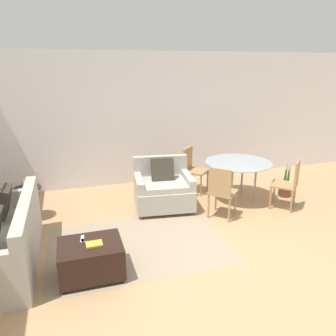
# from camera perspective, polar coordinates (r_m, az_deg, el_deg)

# --- Properties ---
(ground_plane) EXTENTS (20.00, 20.00, 0.00)m
(ground_plane) POSITION_cam_1_polar(r_m,az_deg,el_deg) (4.48, 10.47, -16.33)
(ground_plane) COLOR tan
(wall_back) EXTENTS (12.00, 0.06, 2.75)m
(wall_back) POSITION_cam_1_polar(r_m,az_deg,el_deg) (7.06, -2.00, 8.56)
(wall_back) COLOR white
(wall_back) RESTS_ON ground_plane
(area_rug) EXTENTS (2.53, 1.73, 0.01)m
(area_rug) POSITION_cam_1_polar(r_m,az_deg,el_deg) (4.85, -5.08, -13.16)
(area_rug) COLOR gray
(area_rug) RESTS_ON ground_plane
(couch) EXTENTS (0.94, 1.93, 0.91)m
(couch) POSITION_cam_1_polar(r_m,az_deg,el_deg) (4.77, -27.13, -11.73)
(couch) COLOR #B2ADA3
(couch) RESTS_ON ground_plane
(armchair) EXTENTS (1.09, 0.97, 0.90)m
(armchair) POSITION_cam_1_polar(r_m,az_deg,el_deg) (5.88, -0.84, -3.66)
(armchair) COLOR #B2ADA3
(armchair) RESTS_ON ground_plane
(ottoman) EXTENTS (0.76, 0.59, 0.43)m
(ottoman) POSITION_cam_1_polar(r_m,az_deg,el_deg) (4.21, -13.27, -15.04)
(ottoman) COLOR black
(ottoman) RESTS_ON ground_plane
(book_stack) EXTENTS (0.20, 0.15, 0.02)m
(book_stack) POSITION_cam_1_polar(r_m,az_deg,el_deg) (4.08, -12.74, -12.78)
(book_stack) COLOR gold
(book_stack) RESTS_ON ottoman
(tv_remote_primary) EXTENTS (0.06, 0.17, 0.01)m
(tv_remote_primary) POSITION_cam_1_polar(r_m,az_deg,el_deg) (4.23, -14.70, -11.82)
(tv_remote_primary) COLOR #B7B7BC
(tv_remote_primary) RESTS_ON ottoman
(tv_remote_secondary) EXTENTS (0.10, 0.16, 0.01)m
(tv_remote_secondary) POSITION_cam_1_polar(r_m,az_deg,el_deg) (4.16, -14.32, -12.36)
(tv_remote_secondary) COLOR #333338
(tv_remote_secondary) RESTS_ON ottoman
(side_table) EXTENTS (0.44, 0.44, 0.55)m
(side_table) POSITION_cam_1_polar(r_m,az_deg,el_deg) (5.91, -23.17, -4.66)
(side_table) COLOR black
(side_table) RESTS_ON ground_plane
(picture_frame) EXTENTS (0.14, 0.07, 0.17)m
(picture_frame) POSITION_cam_1_polar(r_m,az_deg,el_deg) (5.82, -23.45, -2.40)
(picture_frame) COLOR #8C6647
(picture_frame) RESTS_ON side_table
(dining_table) EXTENTS (1.23, 1.23, 0.74)m
(dining_table) POSITION_cam_1_polar(r_m,az_deg,el_deg) (6.27, 12.13, 0.42)
(dining_table) COLOR #99A8AD
(dining_table) RESTS_ON ground_plane
(dining_chair_near_left) EXTENTS (0.59, 0.59, 0.90)m
(dining_chair_near_left) POSITION_cam_1_polar(r_m,az_deg,el_deg) (5.47, 9.28, -3.66)
(dining_chair_near_left) COLOR tan
(dining_chair_near_left) RESTS_ON ground_plane
(dining_chair_near_right) EXTENTS (0.59, 0.59, 0.90)m
(dining_chair_near_right) POSITION_cam_1_polar(r_m,az_deg,el_deg) (6.15, 20.43, -2.16)
(dining_chair_near_right) COLOR tan
(dining_chair_near_right) RESTS_ON ground_plane
(dining_chair_far_left) EXTENTS (0.59, 0.59, 0.90)m
(dining_chair_far_left) POSITION_cam_1_polar(r_m,az_deg,el_deg) (6.61, 4.25, 0.27)
(dining_chair_far_left) COLOR tan
(dining_chair_far_left) RESTS_ON ground_plane
(potted_plant_small) EXTENTS (0.24, 0.24, 0.67)m
(potted_plant_small) POSITION_cam_1_polar(r_m,az_deg,el_deg) (6.83, 19.75, -3.06)
(potted_plant_small) COLOR brown
(potted_plant_small) RESTS_ON ground_plane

